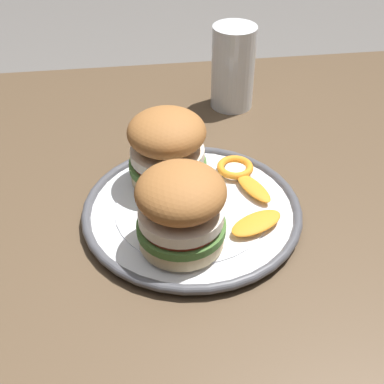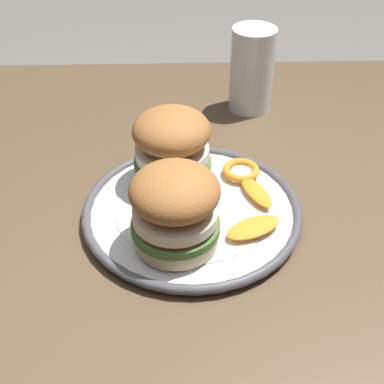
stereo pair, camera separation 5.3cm
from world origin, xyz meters
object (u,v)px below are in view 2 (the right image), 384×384
Objects in this scene: sandwich_half_left at (175,207)px; drinking_glass at (251,75)px; dining_table at (203,272)px; sandwich_half_right at (172,146)px; dinner_plate at (192,211)px.

sandwich_half_left is 0.75× the size of drinking_glass.
sandwich_half_left is (0.04, 0.04, 0.16)m from dining_table.
sandwich_half_right is 0.88× the size of drinking_glass.
drinking_glass is at bearing -110.33° from sandwich_half_left.
sandwich_half_right is (0.02, -0.06, 0.06)m from dinner_plate.
dinner_plate is 2.69× the size of sandwich_half_left.
dinner_plate is at bearing -108.51° from sandwich_half_left.
sandwich_half_right is at bearing -68.28° from dinner_plate.
drinking_glass is (-0.09, -0.30, 0.15)m from dining_table.
dinner_plate is at bearing -49.89° from dining_table.
dinner_plate is at bearing 69.27° from drinking_glass.
dinner_plate is 2.31× the size of sandwich_half_right.
drinking_glass is (-0.13, -0.34, -0.01)m from sandwich_half_left.
sandwich_half_left is at bearing 69.67° from drinking_glass.
dining_table is at bearing 72.94° from drinking_glass.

